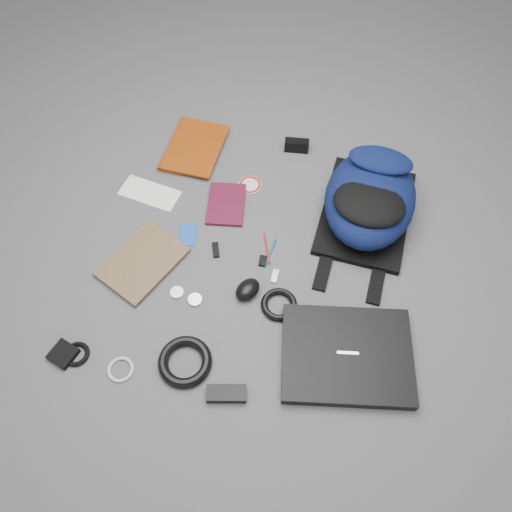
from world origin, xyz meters
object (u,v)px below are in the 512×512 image
(laptop, at_px, (347,355))
(textbook_red, at_px, (170,143))
(backpack, at_px, (370,198))
(comic_book, at_px, (122,247))
(pouch, at_px, (63,354))
(compact_camera, at_px, (297,145))
(mouse, at_px, (248,290))
(power_brick, at_px, (226,394))
(dvd_case, at_px, (226,204))

(laptop, relative_size, textbook_red, 1.41)
(backpack, height_order, textbook_red, backpack)
(comic_book, xyz_separation_m, pouch, (-0.01, -0.42, -0.00))
(laptop, bearing_deg, backpack, 80.52)
(backpack, height_order, compact_camera, backpack)
(mouse, bearing_deg, power_brick, -58.04)
(textbook_red, xyz_separation_m, pouch, (0.02, -0.93, -0.01))
(textbook_red, distance_m, compact_camera, 0.52)
(textbook_red, bearing_deg, pouch, -91.01)
(mouse, bearing_deg, compact_camera, 115.45)
(textbook_red, relative_size, comic_book, 1.02)
(textbook_red, bearing_deg, laptop, -39.69)
(power_brick, distance_m, pouch, 0.54)
(dvd_case, distance_m, mouse, 0.38)
(backpack, distance_m, compact_camera, 0.41)
(mouse, bearing_deg, laptop, 5.91)
(backpack, bearing_deg, laptop, -86.09)
(textbook_red, height_order, mouse, mouse)
(dvd_case, bearing_deg, comic_book, -148.51)
(comic_book, xyz_separation_m, dvd_case, (0.29, 0.29, -0.00))
(laptop, height_order, power_brick, laptop)
(laptop, height_order, pouch, laptop)
(laptop, xyz_separation_m, comic_book, (-0.85, 0.16, -0.01))
(compact_camera, bearing_deg, power_brick, -97.96)
(textbook_red, height_order, power_brick, textbook_red)
(power_brick, bearing_deg, pouch, 166.48)
(dvd_case, height_order, power_brick, power_brick)
(dvd_case, bearing_deg, laptop, -52.40)
(mouse, bearing_deg, textbook_red, 157.64)
(textbook_red, bearing_deg, mouse, -49.25)
(dvd_case, distance_m, power_brick, 0.72)
(compact_camera, height_order, power_brick, compact_camera)
(textbook_red, distance_m, comic_book, 0.51)
(dvd_case, relative_size, pouch, 2.53)
(power_brick, bearing_deg, dvd_case, 92.03)
(laptop, xyz_separation_m, dvd_case, (-0.56, 0.45, -0.01))
(mouse, distance_m, power_brick, 0.35)
(dvd_case, bearing_deg, textbook_red, 132.08)
(laptop, bearing_deg, comic_book, 154.96)
(backpack, height_order, power_brick, backpack)
(compact_camera, height_order, mouse, compact_camera)
(mouse, relative_size, power_brick, 0.79)
(backpack, bearing_deg, dvd_case, -168.35)
(backpack, xyz_separation_m, dvd_case, (-0.51, -0.11, -0.10))
(comic_book, bearing_deg, backpack, 46.82)
(laptop, distance_m, dvd_case, 0.72)
(power_brick, bearing_deg, laptop, 17.83)
(compact_camera, relative_size, pouch, 1.27)
(textbook_red, relative_size, power_brick, 2.39)
(comic_book, xyz_separation_m, mouse, (0.48, -0.04, 0.01))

